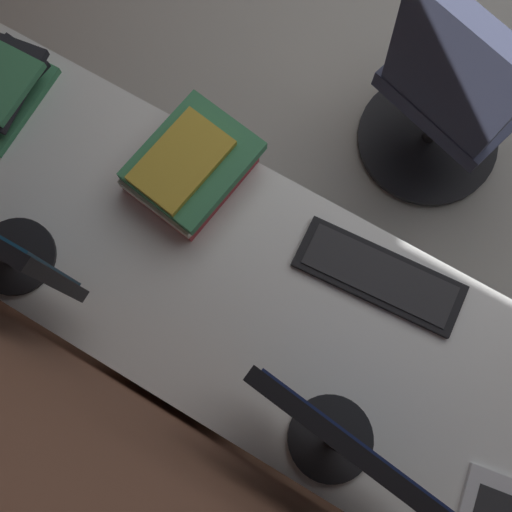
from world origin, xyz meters
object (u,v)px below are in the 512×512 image
object	(u,v)px
drawer_pedestal	(231,314)
keyboard_main	(379,276)
monitor_secondary	(348,448)
book_stack_near	(190,167)
office_chair	(450,97)

from	to	relation	value
drawer_pedestal	keyboard_main	bearing A→B (deg)	-143.57
drawer_pedestal	monitor_secondary	distance (m)	0.77
book_stack_near	office_chair	distance (m)	0.95
drawer_pedestal	book_stack_near	size ratio (longest dim) A/B	2.12
keyboard_main	office_chair	size ratio (longest dim) A/B	0.44
drawer_pedestal	office_chair	distance (m)	1.00
drawer_pedestal	office_chair	bearing A→B (deg)	-105.59
monitor_secondary	keyboard_main	world-z (taller)	monitor_secondary
monitor_secondary	drawer_pedestal	bearing A→B (deg)	-23.03
office_chair	monitor_secondary	bearing A→B (deg)	96.20
book_stack_near	office_chair	bearing A→B (deg)	-124.20
keyboard_main	office_chair	distance (m)	0.78
book_stack_near	keyboard_main	bearing A→B (deg)	-179.55
keyboard_main	office_chair	world-z (taller)	office_chair
drawer_pedestal	monitor_secondary	size ratio (longest dim) A/B	1.51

